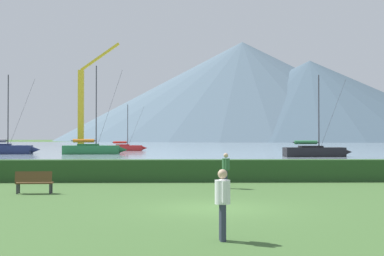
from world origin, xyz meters
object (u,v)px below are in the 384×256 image
Objects in this scene: park_bench_near_path at (34,181)px; person_seated_viewer at (223,199)px; sailboat_slip_7 at (125,147)px; sailboat_slip_0 at (315,151)px; sailboat_slip_3 at (92,149)px; dock_crane at (82,117)px; person_standing_walker at (226,168)px; sailboat_slip_5 at (4,149)px.

person_seated_viewer is at bearing -58.01° from park_bench_near_path.
park_bench_near_path is at bearing 120.41° from person_seated_viewer.
sailboat_slip_7 is 83.87m from person_seated_viewer.
sailboat_slip_3 is at bearing 157.41° from sailboat_slip_0.
dock_crane is at bearing 117.15° from sailboat_slip_3.
person_seated_viewer is (13.48, -63.94, 0.21)m from sailboat_slip_3.
sailboat_slip_7 is 71.48m from person_standing_walker.
person_seated_viewer is at bearing -80.40° from sailboat_slip_3.
sailboat_slip_5 is 6.84× the size of person_seated_viewer.
sailboat_slip_0 reaches higher than park_bench_near_path.
sailboat_slip_3 is 53.30m from person_standing_walker.
sailboat_slip_3 is 19.41m from sailboat_slip_7.
sailboat_slip_5 reaches higher than person_seated_viewer.
sailboat_slip_0 is 30.92m from sailboat_slip_3.
person_standing_walker is at bearing -73.08° from dock_crane.
sailboat_slip_3 reaches higher than sailboat_slip_0.
person_seated_viewer is 69.53m from dock_crane.
sailboat_slip_3 is at bearing 97.97° from person_seated_viewer.
sailboat_slip_7 is (-26.29, 30.04, -0.11)m from sailboat_slip_0.
person_standing_walker is at bearing -82.19° from sailboat_slip_7.
park_bench_near_path is 0.94× the size of person_standing_walker.
person_seated_viewer is at bearing -84.41° from sailboat_slip_7.
sailboat_slip_7 reaches higher than person_standing_walker.
sailboat_slip_0 is 48.29m from park_bench_near_path.
sailboat_slip_3 is 7.61× the size of person_seated_viewer.
person_seated_viewer is 1.00× the size of person_standing_walker.
sailboat_slip_5 is 1.37× the size of sailboat_slip_7.
sailboat_slip_7 is at bearing 72.99° from dock_crane.
sailboat_slip_7 is 4.98× the size of person_standing_walker.
sailboat_slip_3 is at bearing 94.39° from park_bench_near_path.
dock_crane is (-15.56, 67.62, 4.50)m from person_seated_viewer.
person_standing_walker is (11.95, -70.48, 0.39)m from sailboat_slip_7.
park_bench_near_path is at bearing -164.68° from person_standing_walker.
dock_crane is at bearing 96.01° from park_bench_near_path.
sailboat_slip_0 is at bearing -25.03° from dock_crane.
sailboat_slip_5 reaches higher than park_bench_near_path.
person_seated_viewer is 0.10× the size of dock_crane.
sailboat_slip_3 is 1.11× the size of sailboat_slip_5.
sailboat_slip_5 is 24.22m from sailboat_slip_7.
person_standing_walker is (14.63, -51.25, 0.21)m from sailboat_slip_3.
sailboat_slip_0 is at bearing -20.41° from sailboat_slip_5.
sailboat_slip_0 is 6.10× the size of person_seated_viewer.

